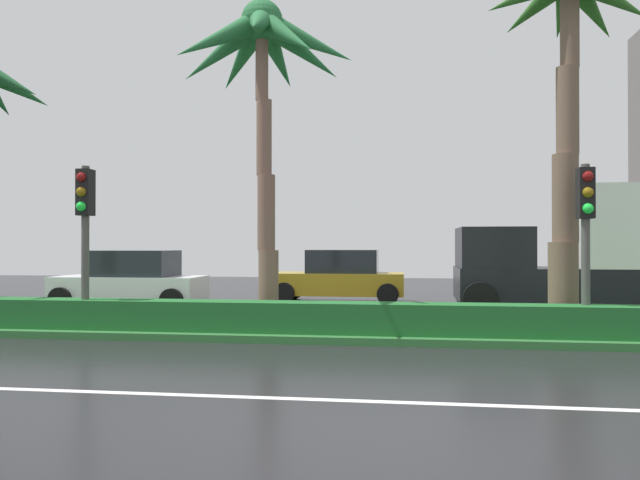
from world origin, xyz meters
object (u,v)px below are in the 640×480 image
(palm_tree_centre, at_px, (569,40))
(box_truck_lead, at_px, (579,257))
(car_in_traffic_leading, at_px, (131,281))
(traffic_signal_median_right, at_px, (586,218))
(car_in_traffic_second, at_px, (340,277))
(palm_tree_centre_left, at_px, (264,61))
(traffic_signal_median_left, at_px, (85,216))

(palm_tree_centre, xyz_separation_m, box_truck_lead, (1.38, 4.41, -4.53))
(palm_tree_centre, height_order, car_in_traffic_leading, palm_tree_centre)
(palm_tree_centre, distance_m, box_truck_lead, 6.47)
(car_in_traffic_leading, distance_m, box_truck_lead, 12.72)
(traffic_signal_median_right, bearing_deg, car_in_traffic_second, 124.26)
(palm_tree_centre_left, bearing_deg, traffic_signal_median_right, -7.06)
(palm_tree_centre_left, xyz_separation_m, car_in_traffic_leading, (-4.98, 4.24, -5.03))
(palm_tree_centre_left, relative_size, palm_tree_centre, 0.91)
(palm_tree_centre_left, xyz_separation_m, car_in_traffic_second, (0.87, 7.29, -5.03))
(car_in_traffic_leading, relative_size, box_truck_lead, 0.67)
(palm_tree_centre, bearing_deg, box_truck_lead, 72.67)
(traffic_signal_median_right, distance_m, car_in_traffic_second, 9.91)
(car_in_traffic_second, bearing_deg, palm_tree_centre_left, 83.18)
(traffic_signal_median_left, relative_size, traffic_signal_median_right, 1.03)
(car_in_traffic_leading, xyz_separation_m, car_in_traffic_second, (5.86, 3.05, 0.00))
(traffic_signal_median_right, relative_size, car_in_traffic_second, 0.76)
(traffic_signal_median_left, height_order, car_in_traffic_leading, traffic_signal_median_left)
(box_truck_lead, bearing_deg, car_in_traffic_second, -21.68)
(palm_tree_centre_left, relative_size, car_in_traffic_leading, 1.63)
(traffic_signal_median_right, bearing_deg, palm_tree_centre_left, 172.94)
(car_in_traffic_leading, bearing_deg, traffic_signal_median_left, 105.16)
(traffic_signal_median_left, bearing_deg, box_truck_lead, 26.35)
(box_truck_lead, bearing_deg, palm_tree_centre_left, 30.71)
(palm_tree_centre, relative_size, car_in_traffic_second, 1.79)
(car_in_traffic_leading, bearing_deg, palm_tree_centre, 160.18)
(traffic_signal_median_left, bearing_deg, palm_tree_centre, 6.73)
(car_in_traffic_leading, xyz_separation_m, box_truck_lead, (12.69, 0.34, 0.72))
(car_in_traffic_second, distance_m, box_truck_lead, 7.39)
(palm_tree_centre, relative_size, car_in_traffic_leading, 1.79)
(car_in_traffic_second, xyz_separation_m, box_truck_lead, (6.83, -2.72, 0.72))
(traffic_signal_median_right, xyz_separation_m, car_in_traffic_second, (-5.51, 8.08, -1.57))
(traffic_signal_median_right, relative_size, car_in_traffic_leading, 0.76)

